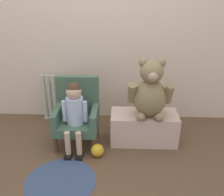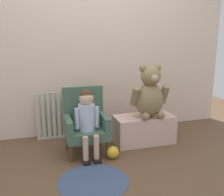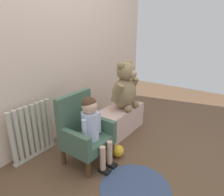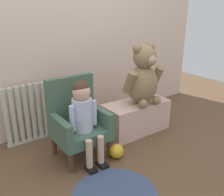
% 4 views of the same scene
% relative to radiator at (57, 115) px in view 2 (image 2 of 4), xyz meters
% --- Properties ---
extents(ground_plane, '(6.00, 6.00, 0.00)m').
position_rel_radiator_xyz_m(ground_plane, '(0.46, -0.99, -0.29)').
color(ground_plane, brown).
extents(back_wall, '(3.80, 0.05, 2.40)m').
position_rel_radiator_xyz_m(back_wall, '(0.46, 0.12, 0.91)').
color(back_wall, beige).
rests_on(back_wall, ground_plane).
extents(radiator, '(0.50, 0.05, 0.58)m').
position_rel_radiator_xyz_m(radiator, '(0.00, 0.00, 0.00)').
color(radiator, beige).
rests_on(radiator, ground_plane).
extents(child_armchair, '(0.45, 0.40, 0.70)m').
position_rel_radiator_xyz_m(child_armchair, '(0.27, -0.48, 0.03)').
color(child_armchair, '#43614D').
rests_on(child_armchair, ground_plane).
extents(child_figure, '(0.25, 0.35, 0.71)m').
position_rel_radiator_xyz_m(child_figure, '(0.27, -0.60, 0.17)').
color(child_figure, silver).
rests_on(child_figure, ground_plane).
extents(low_bench, '(0.70, 0.33, 0.33)m').
position_rel_radiator_xyz_m(low_bench, '(0.98, -0.45, -0.12)').
color(low_bench, beige).
rests_on(low_bench, ground_plane).
extents(large_teddy_bear, '(0.44, 0.31, 0.61)m').
position_rel_radiator_xyz_m(large_teddy_bear, '(1.02, -0.50, 0.31)').
color(large_teddy_bear, '#8D7750').
rests_on(large_teddy_bear, low_bench).
extents(floor_rug, '(0.62, 0.62, 0.01)m').
position_rel_radiator_xyz_m(floor_rug, '(0.21, -1.12, -0.29)').
color(floor_rug, '#394A6B').
rests_on(floor_rug, ground_plane).
extents(toy_ball, '(0.13, 0.13, 0.13)m').
position_rel_radiator_xyz_m(toy_ball, '(0.50, -0.75, -0.22)').
color(toy_ball, gold).
rests_on(toy_ball, ground_plane).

